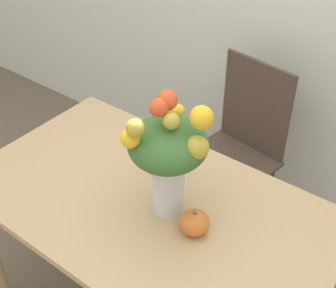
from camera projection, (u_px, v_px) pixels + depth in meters
The scene contains 4 objects.
dining_table at pixel (148, 220), 1.81m from camera, with size 1.40×0.81×0.76m.
flower_vase at pixel (169, 153), 1.56m from camera, with size 0.29×0.29×0.49m.
pumpkin at pixel (194, 222), 1.60m from camera, with size 0.11×0.11×0.10m.
dining_chair_near_window at pixel (236, 151), 2.42m from camera, with size 0.48×0.48×0.96m.
Camera 1 is at (0.83, -0.96, 1.98)m, focal length 50.00 mm.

